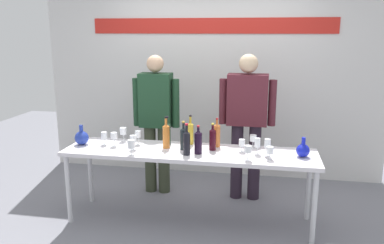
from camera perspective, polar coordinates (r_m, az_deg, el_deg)
The scene contains 27 objects.
ground_plane at distance 4.31m, azimuth -0.38°, elevation -14.07°, with size 10.00×10.00×0.00m, color slate.
back_wall at distance 5.36m, azimuth 2.74°, elevation 8.14°, with size 4.60×0.11×3.00m.
display_table at distance 4.03m, azimuth -0.39°, elevation -4.99°, with size 2.57×0.62×0.78m.
decanter_blue_left at distance 4.36m, azimuth -15.70°, elevation -2.19°, with size 0.15×0.15×0.22m.
decanter_blue_right at distance 3.94m, azimuth 15.80°, elevation -3.93°, with size 0.13×0.13×0.20m.
presenter_left at distance 4.75m, azimuth -5.21°, elevation 0.78°, with size 0.57×0.22×1.69m.
presenter_right at distance 4.57m, azimuth 7.97°, elevation 0.74°, with size 0.65×0.22×1.72m.
wine_bottle_0 at distance 4.00m, azimuth 3.01°, elevation -2.40°, with size 0.07×0.07×0.28m.
wine_bottle_1 at distance 4.07m, azimuth -3.77°, elevation -1.91°, with size 0.07×0.07×0.33m.
wine_bottle_2 at distance 3.84m, azimuth -0.86°, elevation -2.88°, with size 0.07×0.07×0.32m.
wine_bottle_3 at distance 4.01m, azimuth -1.24°, elevation -2.29°, with size 0.07×0.07×0.30m.
wine_bottle_4 at distance 4.21m, azimuth -0.24°, elevation -1.47°, with size 0.07×0.07×0.32m.
wine_bottle_5 at distance 3.88m, azimuth 0.90°, elevation -2.84°, with size 0.08×0.08×0.29m.
wine_bottle_6 at distance 4.12m, azimuth 3.63°, elevation -1.80°, with size 0.07×0.07×0.31m.
wine_bottle_7 at distance 4.18m, azimuth -3.61°, elevation -1.61°, with size 0.07×0.07×0.31m.
wine_glass_left_0 at distance 4.06m, azimuth -8.53°, elevation -2.48°, with size 0.07×0.07×0.15m.
wine_glass_left_1 at distance 3.89m, azimuth -8.83°, elevation -3.22°, with size 0.07×0.07×0.15m.
wine_glass_left_2 at distance 4.29m, azimuth -12.64°, elevation -1.99°, with size 0.06×0.06×0.14m.
wine_glass_left_3 at distance 4.23m, azimuth -7.85°, elevation -1.81°, with size 0.06×0.06×0.15m.
wine_glass_left_4 at distance 4.39m, azimuth -9.96°, elevation -1.32°, with size 0.07×0.07×0.15m.
wine_glass_left_5 at distance 4.21m, azimuth -11.26°, elevation -2.02°, with size 0.07×0.07×0.15m.
wine_glass_right_0 at distance 3.88m, azimuth 10.89°, elevation -3.13°, with size 0.06×0.06×0.17m.
wine_glass_right_1 at distance 3.98m, azimuth 7.25°, elevation -3.04°, with size 0.06×0.06×0.13m.
wine_glass_right_2 at distance 3.92m, azimuth 9.47°, elevation -3.02°, with size 0.06×0.06×0.16m.
wine_glass_right_3 at distance 3.79m, azimuth 11.26°, elevation -4.05°, with size 0.07×0.07×0.13m.
wine_glass_right_4 at distance 4.13m, azimuth 8.86°, elevation -2.36°, with size 0.07×0.07×0.14m.
wine_glass_right_5 at distance 3.73m, azimuth 8.12°, elevation -3.96°, with size 0.07×0.07×0.14m.
Camera 1 is at (0.73, -3.76, 1.97)m, focal length 36.75 mm.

